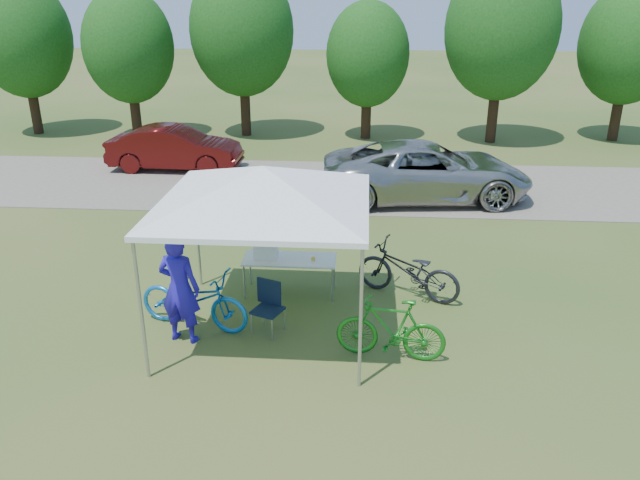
% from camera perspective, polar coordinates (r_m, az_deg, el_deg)
% --- Properties ---
extents(ground, '(100.00, 100.00, 0.00)m').
position_cam_1_polar(ground, '(10.33, -4.73, -7.99)').
color(ground, '#2D5119').
rests_on(ground, ground).
extents(gravel_strip, '(24.00, 5.00, 0.02)m').
position_cam_1_polar(gravel_strip, '(17.66, -0.83, 5.07)').
color(gravel_strip, gray).
rests_on(gravel_strip, ground).
extents(canopy, '(4.53, 4.53, 3.00)m').
position_cam_1_polar(canopy, '(9.30, -5.23, 6.31)').
color(canopy, '#A5A5AA').
rests_on(canopy, ground).
extents(treeline, '(24.89, 4.28, 6.30)m').
position_cam_1_polar(treeline, '(23.00, -0.28, 17.97)').
color(treeline, '#382314').
rests_on(treeline, ground).
extents(folding_table, '(1.65, 0.69, 0.68)m').
position_cam_1_polar(folding_table, '(11.16, -2.78, -1.88)').
color(folding_table, white).
rests_on(folding_table, ground).
extents(folding_chair, '(0.56, 0.59, 0.84)m').
position_cam_1_polar(folding_chair, '(10.05, -4.75, -5.69)').
color(folding_chair, black).
rests_on(folding_chair, ground).
extents(cooler, '(0.43, 0.29, 0.31)m').
position_cam_1_polar(cooler, '(11.14, -4.98, -0.87)').
color(cooler, white).
rests_on(cooler, folding_table).
extents(ice_cream_cup, '(0.07, 0.07, 0.05)m').
position_cam_1_polar(ice_cream_cup, '(11.05, -0.62, -1.72)').
color(ice_cream_cup, gold).
rests_on(ice_cream_cup, folding_table).
extents(cyclist, '(0.73, 0.55, 1.80)m').
position_cam_1_polar(cyclist, '(9.79, -12.72, -4.33)').
color(cyclist, '#2216B7').
rests_on(cyclist, ground).
extents(bike_blue, '(2.01, 1.12, 1.00)m').
position_cam_1_polar(bike_blue, '(10.31, -11.46, -5.30)').
color(bike_blue, blue).
rests_on(bike_blue, ground).
extents(bike_green, '(1.68, 0.67, 0.98)m').
position_cam_1_polar(bike_green, '(9.36, 6.49, -8.05)').
color(bike_green, '#1B7C1E').
rests_on(bike_green, ground).
extents(bike_dark, '(2.02, 1.37, 1.00)m').
position_cam_1_polar(bike_dark, '(11.18, 8.06, -2.81)').
color(bike_dark, black).
rests_on(bike_dark, ground).
extents(minivan, '(5.56, 2.99, 1.48)m').
position_cam_1_polar(minivan, '(16.49, 9.73, 6.24)').
color(minivan, '#A8A8A4').
rests_on(minivan, gravel_strip).
extents(sedan, '(3.99, 1.44, 1.31)m').
position_cam_1_polar(sedan, '(19.54, -13.11, 8.18)').
color(sedan, '#4A0D0C').
rests_on(sedan, gravel_strip).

